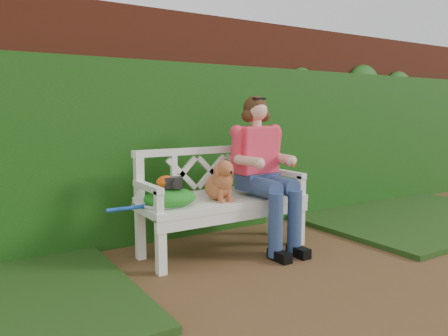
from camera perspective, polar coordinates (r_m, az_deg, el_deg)
ground at (r=3.29m, az=11.66°, el=-14.92°), size 60.00×60.00×0.00m
brick_wall at (r=4.60m, az=-4.68°, el=5.67°), size 10.00×0.30×2.20m
ivy_hedge at (r=4.42m, az=-3.32°, el=2.36°), size 10.00×0.18×1.70m
grass_right at (r=5.61m, az=23.11°, el=-5.68°), size 2.60×2.00×0.05m
garden_bench at (r=3.89m, az=0.00°, el=-7.47°), size 1.65×0.80×0.48m
seated_woman at (r=3.99m, az=4.58°, el=-0.77°), size 0.62×0.80×1.34m
dog at (r=3.73m, az=-0.60°, el=-1.53°), size 0.32×0.38×0.36m
tennis_racket at (r=3.56m, az=-8.30°, el=-4.70°), size 0.73×0.43×0.03m
green_bag at (r=3.54m, az=-7.07°, el=-3.81°), size 0.52×0.46×0.15m
camera_item at (r=3.52m, az=-6.62°, el=-1.90°), size 0.17×0.15×0.09m
baseball_glove at (r=3.52m, az=-7.59°, el=-1.81°), size 0.18×0.15×0.10m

